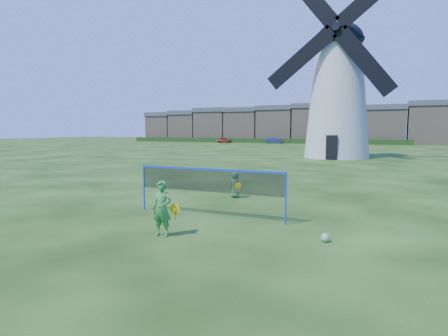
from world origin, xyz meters
name	(u,v)px	position (x,y,z in m)	size (l,w,h in m)	color
ground	(212,215)	(0.00, 0.00, 0.00)	(220.00, 220.00, 0.00)	black
windmill	(338,91)	(0.20, 27.89, 6.59)	(12.95, 6.27, 18.57)	silver
badminton_net	(209,181)	(0.01, -0.26, 1.14)	(5.05, 0.05, 1.55)	blue
player_girl	(162,209)	(-0.11, -2.74, 0.73)	(0.70, 0.39, 1.46)	green
player_boy	(235,185)	(-0.52, 3.22, 0.53)	(0.62, 0.40, 1.05)	#499246
play_ball	(325,238)	(3.86, -1.53, 0.11)	(0.22, 0.22, 0.22)	green
terraced_houses	(281,125)	(-17.69, 72.00, 4.00)	(67.82, 8.40, 8.37)	tan
hedge	(254,141)	(-22.00, 66.00, 0.50)	(62.00, 0.80, 1.00)	#193814
car_left	(224,140)	(-28.09, 63.70, 0.54)	(1.28, 3.17, 1.08)	maroon
car_right	(274,141)	(-17.10, 64.34, 0.59)	(1.25, 3.57, 1.18)	navy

